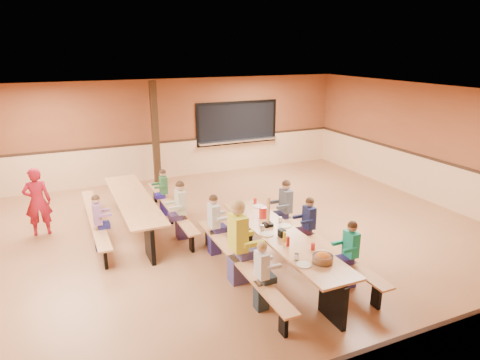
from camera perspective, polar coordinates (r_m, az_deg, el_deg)
name	(u,v)px	position (r m, az deg, el deg)	size (l,w,h in m)	color
ground	(219,243)	(8.98, -2.87, -8.33)	(12.00, 12.00, 0.00)	brown
room_envelope	(218,212)	(8.70, -2.94, -4.23)	(12.04, 10.04, 3.02)	brown
kitchen_pass_through	(237,125)	(13.88, -0.36, 7.38)	(2.78, 0.28, 1.38)	black
structural_post	(155,134)	(12.49, -11.22, 5.99)	(0.18, 0.18, 3.00)	black
cafeteria_table_main	(281,246)	(7.68, 5.53, -8.70)	(1.91, 3.70, 0.74)	#C1804D
cafeteria_table_second	(134,207)	(9.69, -14.01, -3.49)	(1.91, 3.70, 0.74)	#C1804D
seated_child_white_left	(262,276)	(6.65, 2.89, -12.71)	(0.33, 0.27, 1.12)	silver
seated_adult_yellow	(238,243)	(7.27, -0.27, -8.33)	(0.49, 0.40, 1.47)	yellow
seated_child_grey_left	(214,225)	(8.31, -3.50, -6.01)	(0.36, 0.30, 1.20)	silver
seated_child_teal_right	(350,255)	(7.45, 14.47, -9.60)	(0.35, 0.28, 1.16)	#199C7D
seated_child_navy_right	(309,227)	(8.37, 9.13, -6.18)	(0.34, 0.28, 1.16)	#181F4C
seated_child_char_right	(285,209)	(9.05, 6.09, -3.91)	(0.39, 0.32, 1.24)	#4F5359
seated_child_purple_sec	(98,223)	(8.91, -18.40, -5.46)	(0.33, 0.27, 1.14)	#905987
seated_child_green_sec	(164,193)	(10.36, -10.12, -1.68)	(0.33, 0.27, 1.12)	#2B6334
seated_child_tan_sec	(181,210)	(9.02, -7.87, -4.05)	(0.39, 0.32, 1.24)	#C0BD96
standing_woman	(38,202)	(10.04, -25.39, -2.62)	(0.55, 0.36, 1.50)	#A41222
punch_pitcher	(263,212)	(8.22, 3.10, -4.35)	(0.16, 0.16, 0.22)	red
chip_bowl	(323,258)	(6.73, 10.96, -10.16)	(0.32, 0.32, 0.15)	orange
napkin_dispenser	(282,233)	(7.48, 5.59, -7.05)	(0.10, 0.14, 0.13)	black
condiment_mustard	(285,237)	(7.31, 5.98, -7.52)	(0.06, 0.06, 0.17)	yellow
condiment_ketchup	(288,241)	(7.15, 6.42, -8.13)	(0.06, 0.06, 0.17)	#B2140F
table_paddle	(268,219)	(7.85, 3.76, -5.23)	(0.16, 0.16, 0.56)	black
place_settings	(282,232)	(7.56, 5.59, -6.87)	(0.65, 3.30, 0.11)	beige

